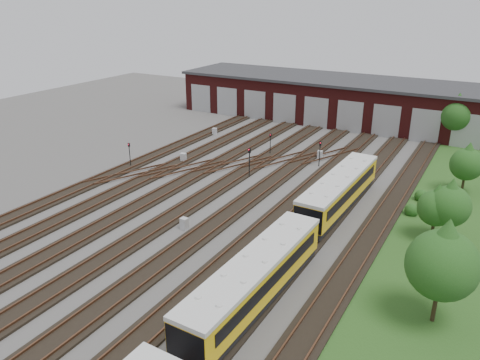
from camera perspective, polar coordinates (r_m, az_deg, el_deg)
The scene contains 21 objects.
ground at distance 40.29m, azimuth -5.92°, elevation -5.15°, with size 120.00×120.00×0.00m, color #413F3D.
track_network at distance 40.75m, azimuth -5.64°, elevation -4.64°, with size 30.40×70.00×0.33m.
maintenance_shed at distance 73.71m, azimuth 12.44°, elevation 9.55°, with size 51.00×12.50×6.35m.
grass_verge at distance 43.05m, azimuth 23.82°, elevation -5.14°, with size 8.00×55.00×0.05m, color #224517.
metro_train at distance 29.38m, azimuth 1.84°, elevation -12.00°, with size 2.89×46.19×2.92m.
signal_mast_0 at distance 53.60m, azimuth -13.32°, elevation 3.37°, with size 0.23×0.22×2.80m.
signal_mast_1 at distance 56.42m, azimuth 3.72°, elevation 4.74°, with size 0.24×0.22×2.62m.
signal_mast_2 at distance 53.07m, azimuth 9.71°, elevation 3.58°, with size 0.28×0.26×2.92m.
signal_mast_3 at distance 49.11m, azimuth 1.15°, elevation 2.63°, with size 0.30×0.28×3.21m.
relay_cabinet_0 at distance 54.56m, azimuth -6.92°, elevation 2.73°, with size 0.62×0.52×1.04m, color #B6B9BC.
relay_cabinet_1 at distance 64.94m, azimuth -3.12°, elevation 5.93°, with size 0.57×0.48×0.95m, color #B6B9BC.
relay_cabinet_2 at distance 39.02m, azimuth -6.81°, elevation -5.30°, with size 0.60×0.50×1.00m, color #B6B9BC.
relay_cabinet_3 at distance 46.33m, azimuth 10.00°, elevation -0.89°, with size 0.69×0.57×1.15m, color #B6B9BC.
relay_cabinet_4 at distance 56.13m, azimuth 9.71°, elevation 3.07°, with size 0.56×0.47×0.94m, color #B6B9BC.
tree_0 at distance 65.65m, azimuth 24.95°, elevation 7.58°, with size 4.06×4.06×6.74m.
tree_1 at distance 49.73m, azimuth 25.98°, elevation 2.14°, with size 3.12×3.12×5.16m.
tree_2 at distance 39.09m, azimuth 24.24°, elevation -2.39°, with size 3.23×3.23×5.34m.
tree_3 at distance 39.21m, azimuth 22.87°, elevation -2.70°, with size 2.87×2.87×4.76m.
tree_4 at distance 28.96m, azimuth 23.58°, elevation -8.65°, with size 4.11×4.11×6.81m.
bush_0 at distance 43.80m, azimuth 20.21°, elevation -3.29°, with size 1.22×1.22×1.22m, color #1B4714.
bush_1 at distance 47.15m, azimuth 21.27°, elevation -1.63°, with size 1.25×1.25×1.25m, color #1B4714.
Camera 1 is at (21.29, -28.99, 18.14)m, focal length 35.00 mm.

